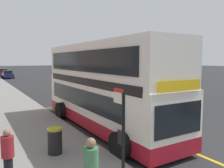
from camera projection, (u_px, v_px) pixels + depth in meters
The scene contains 9 objects.
ground_plane at pixel (38, 84), 34.86m from camera, with size 260.00×260.00×0.00m, color #28282B.
double_decker_bus at pixel (103, 89), 11.93m from camera, with size 3.15×10.48×4.40m.
bus_bay_markings at pixel (104, 128), 11.95m from camera, with size 2.97×13.36×0.01m.
bus_stop_sign at pixel (122, 129), 6.16m from camera, with size 0.09×0.51×2.63m.
parked_car_navy_distant at pixel (8, 74), 44.90m from camera, with size 2.09×4.20×1.62m.
parked_car_maroon_behind at pixel (88, 84), 26.15m from camera, with size 2.09×4.20×1.62m.
parked_car_maroon_kerbside at pixel (3, 72), 52.99m from camera, with size 2.09×4.20×1.62m.
pedestrian_waiting_near_sign at pixel (8, 154), 6.27m from camera, with size 0.34×0.34×1.53m.
litter_bin at pixel (55, 141), 8.31m from camera, with size 0.54×0.54×0.96m.
Camera 1 is at (-8.14, -3.55, 3.54)m, focal length 36.57 mm.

